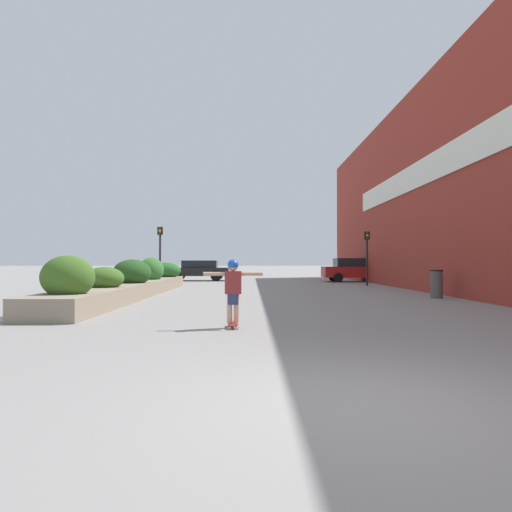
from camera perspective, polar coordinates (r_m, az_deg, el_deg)
name	(u,v)px	position (r m, az deg, el deg)	size (l,w,h in m)	color
ground_plane	(368,406)	(4.62, 13.85, -17.74)	(300.00, 300.00, 0.00)	gray
building_wall_right	(442,179)	(20.92, 22.18, 8.89)	(0.67, 43.15, 9.65)	maroon
planter_box	(134,283)	(18.62, -14.97, -3.24)	(1.62, 15.87, 1.54)	gray
skateboard	(233,324)	(9.45, -2.89, -8.53)	(0.24, 0.62, 0.10)	maroon
skateboarder	(233,284)	(9.37, -2.89, -3.56)	(1.22, 0.22, 1.31)	tan
trash_bin	(437,284)	(18.28, 21.63, -3.26)	(0.47, 0.47, 1.05)	#514C47
car_leftmost	(198,270)	(32.81, -7.22, -1.72)	(4.44, 2.02, 1.44)	black
car_center_right	(355,269)	(31.66, 12.29, -1.66)	(4.47, 2.07, 1.59)	maroon
traffic_light_left	(160,245)	(26.27, -11.91, 1.31)	(0.28, 0.30, 3.33)	black
traffic_light_right	(367,248)	(26.35, 13.71, 0.95)	(0.28, 0.30, 3.06)	black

